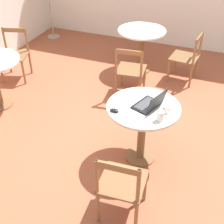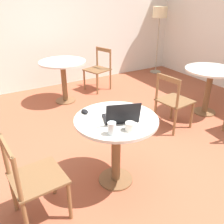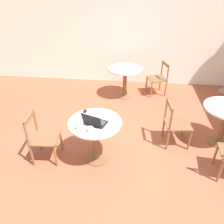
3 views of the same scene
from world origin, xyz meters
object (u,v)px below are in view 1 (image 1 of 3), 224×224
Objects in this scene: chair_mid_front at (187,58)px; chair_far_right at (15,54)px; laptop at (150,103)px; mug at (167,109)px; drinking_glass at (160,116)px; chair_near_left at (121,185)px; cafe_table_near at (143,118)px; mouse at (114,110)px; chair_mid_left at (130,71)px; cafe_table_mid at (141,39)px.

chair_mid_front and chair_far_right have the same top height.
laptop is 3.16× the size of mug.
mug is 1.09× the size of drinking_glass.
drinking_glass is (0.67, -0.17, 0.39)m from chair_near_left.
cafe_table_near is at bearing 87.02° from mug.
cafe_table_near is 6.69× the size of mug.
drinking_glass is at bearing -177.86° from chair_mid_front.
drinking_glass is at bearing -128.76° from cafe_table_near.
chair_near_left is at bearing 178.28° from chair_mid_front.
chair_mid_front is 8.27× the size of mouse.
cafe_table_near is at bearing 99.76° from laptop.
mouse is (0.65, 0.32, 0.35)m from chair_near_left.
chair_mid_left is 1.75m from drinking_glass.
drinking_glass reaches higher than chair_far_right.
chair_far_right is (-0.92, 2.71, 0.00)m from chair_mid_front.
chair_far_right is (-1.01, 1.90, -0.17)m from cafe_table_mid.
cafe_table_near is at bearing -114.14° from chair_far_right.
chair_mid_front is 2.10m from laptop.
cafe_table_mid is 0.87m from chair_mid_left.
cafe_table_mid is at bearing 21.02° from drinking_glass.
mug is (-1.33, -0.84, 0.37)m from chair_mid_left.
chair_near_left and chair_far_right have the same top height.
cafe_table_mid is 8.15× the size of mouse.
mug is at bearing -112.40° from chair_far_right.
mug is at bearing -97.40° from laptop.
chair_mid_front is at bearing -2.23° from laptop.
chair_near_left is at bearing -163.63° from chair_mid_left.
cafe_table_near is 2.12× the size of laptop.
cafe_table_mid is at bearing 23.09° from mug.
chair_mid_front is 1.05m from chair_mid_left.
mug is at bearing -176.98° from chair_mid_front.
chair_near_left is 2.26m from chair_mid_left.
chair_near_left reaches higher than cafe_table_mid.
cafe_table_mid is at bearing 83.99° from chair_mid_front.
chair_far_right is 7.40× the size of drinking_glass.
mug reaches higher than cafe_table_near.
cafe_table_mid is 0.99× the size of chair_far_right.
mouse is (-1.36, -2.31, 0.35)m from chair_far_right.
chair_mid_left is at bearing 136.44° from chair_mid_front.
mug is at bearing -156.91° from cafe_table_mid.
chair_mid_front is at bearing -96.01° from cafe_table_mid.
cafe_table_mid is 2.52m from drinking_glass.
chair_near_left is at bearing -166.42° from cafe_table_mid.
cafe_table_mid is at bearing 9.80° from mouse.
laptop reaches higher than mouse.
drinking_glass is (-2.26, -0.08, 0.39)m from chair_mid_front.
laptop reaches higher than chair_near_left.
chair_near_left is (-0.86, -0.06, -0.17)m from cafe_table_near.
chair_mid_left is at bearing 32.23° from mug.
chair_mid_left is 2.00m from chair_far_right.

